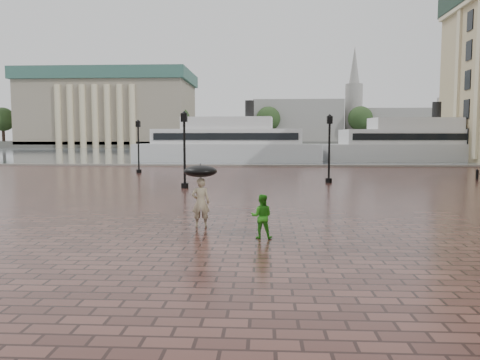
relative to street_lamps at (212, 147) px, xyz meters
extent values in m
plane|color=#361D18|center=(5.00, -15.33, -2.33)|extent=(300.00, 300.00, 0.00)
plane|color=#4E575F|center=(5.00, 76.67, -2.33)|extent=(240.00, 240.00, 0.00)
cube|color=slate|center=(5.00, 16.67, -2.33)|extent=(80.00, 0.60, 0.30)
cube|color=#4C4C47|center=(5.00, 144.67, -1.33)|extent=(300.00, 60.00, 2.00)
cube|color=gray|center=(-50.00, 129.67, 9.67)|extent=(55.00, 30.00, 22.00)
cube|color=#335D51|center=(-50.00, 129.67, 21.67)|extent=(57.00, 32.00, 4.00)
cube|color=gray|center=(15.00, 134.67, 6.67)|extent=(30.00, 22.00, 14.00)
cube|color=gray|center=(50.00, 134.67, 5.17)|extent=(25.00, 22.00, 11.00)
cylinder|color=gray|center=(35.00, 134.67, 9.67)|extent=(6.00, 6.00, 20.00)
cone|color=gray|center=(35.00, 134.67, 23.67)|extent=(5.00, 5.00, 18.00)
cylinder|color=#2D2119|center=(-85.00, 122.67, 1.67)|extent=(1.00, 1.00, 8.00)
sphere|color=#1E3317|center=(-85.00, 122.67, 7.17)|extent=(8.00, 8.00, 8.00)
cylinder|color=#2D2119|center=(-55.00, 122.67, 1.67)|extent=(1.00, 1.00, 8.00)
sphere|color=#1E3317|center=(-55.00, 122.67, 7.17)|extent=(8.00, 8.00, 8.00)
cylinder|color=#2D2119|center=(-25.00, 122.67, 1.67)|extent=(1.00, 1.00, 8.00)
sphere|color=#1E3317|center=(-25.00, 122.67, 7.17)|extent=(8.00, 8.00, 8.00)
cylinder|color=#2D2119|center=(5.00, 122.67, 1.67)|extent=(1.00, 1.00, 8.00)
sphere|color=#1E3317|center=(5.00, 122.67, 7.17)|extent=(8.00, 8.00, 8.00)
cylinder|color=#2D2119|center=(35.00, 122.67, 1.67)|extent=(1.00, 1.00, 8.00)
sphere|color=#1E3317|center=(35.00, 122.67, 7.17)|extent=(8.00, 8.00, 8.00)
cylinder|color=#2D2119|center=(65.00, 122.67, 1.67)|extent=(1.00, 1.00, 8.00)
sphere|color=#1E3317|center=(65.00, 122.67, 7.17)|extent=(8.00, 8.00, 8.00)
cylinder|color=black|center=(19.00, 1.67, -2.03)|extent=(0.20, 0.20, 0.60)
sphere|color=black|center=(19.00, 1.67, -1.71)|extent=(0.22, 0.22, 0.22)
cylinder|color=black|center=(-1.00, -5.33, -2.18)|extent=(0.44, 0.44, 0.30)
cylinder|color=black|center=(-1.00, -5.33, -0.33)|extent=(0.14, 0.14, 4.00)
cube|color=black|center=(-1.00, -5.33, 1.82)|extent=(0.35, 0.35, 0.50)
sphere|color=beige|center=(-1.00, -5.33, 1.82)|extent=(0.28, 0.28, 0.28)
cylinder|color=black|center=(8.00, -1.33, -2.18)|extent=(0.44, 0.44, 0.30)
cylinder|color=black|center=(8.00, -1.33, -0.33)|extent=(0.14, 0.14, 4.00)
cube|color=black|center=(8.00, -1.33, 1.82)|extent=(0.35, 0.35, 0.50)
sphere|color=beige|center=(8.00, -1.33, 1.82)|extent=(0.28, 0.28, 0.28)
cylinder|color=black|center=(-7.00, 6.67, -2.18)|extent=(0.44, 0.44, 0.30)
cylinder|color=black|center=(-7.00, 6.67, -0.33)|extent=(0.14, 0.14, 4.00)
cube|color=black|center=(-7.00, 6.67, 1.82)|extent=(0.35, 0.35, 0.50)
sphere|color=beige|center=(-7.00, 6.67, 1.82)|extent=(0.28, 0.28, 0.28)
imported|color=gray|center=(1.60, -17.49, -1.50)|extent=(0.65, 0.47, 1.64)
imported|color=#2F971B|center=(3.62, -19.09, -1.68)|extent=(0.67, 0.54, 1.30)
cube|color=silver|center=(-0.98, 26.72, -1.20)|extent=(23.73, 6.90, 2.25)
cube|color=silver|center=(-0.98, 26.72, 0.87)|extent=(19.01, 5.90, 1.88)
cube|color=silver|center=(-0.98, 26.72, 2.55)|extent=(11.48, 4.93, 1.50)
cylinder|color=black|center=(1.83, 26.56, 4.24)|extent=(1.13, 1.13, 2.25)
cube|color=black|center=(-1.12, 24.23, 0.87)|extent=(17.81, 1.07, 0.84)
cube|color=black|center=(-0.84, 29.20, 0.87)|extent=(17.81, 1.07, 0.84)
cube|color=silver|center=(23.02, 28.78, -1.21)|extent=(23.68, 7.99, 2.23)
cube|color=silver|center=(23.02, 28.78, 0.83)|extent=(18.98, 6.76, 1.86)
cube|color=silver|center=(23.02, 28.78, 2.50)|extent=(11.53, 5.42, 1.49)
cylinder|color=black|center=(25.79, 29.07, 4.18)|extent=(1.11, 1.11, 2.23)
cube|color=black|center=(23.28, 26.33, 0.83)|extent=(17.56, 1.96, 0.84)
cube|color=black|center=(22.76, 31.23, 0.83)|extent=(17.56, 1.96, 0.84)
cylinder|color=black|center=(1.60, -17.49, -0.93)|extent=(0.02, 0.02, 0.95)
ellipsoid|color=black|center=(1.60, -17.49, -0.47)|extent=(1.10, 1.10, 0.39)
camera|label=1|loc=(3.69, -32.65, 0.59)|focal=35.00mm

